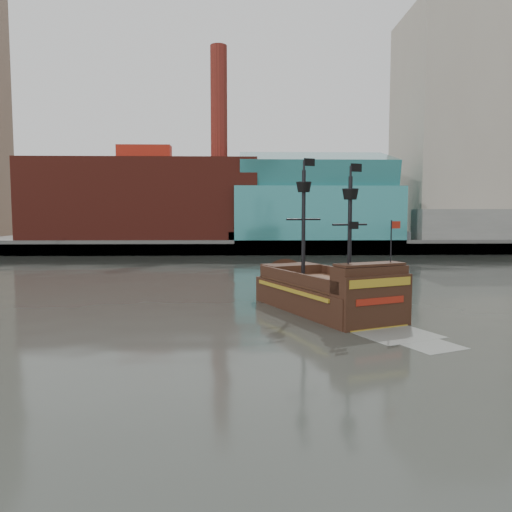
{
  "coord_description": "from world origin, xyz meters",
  "views": [
    {
      "loc": [
        -3.9,
        -23.65,
        7.12
      ],
      "look_at": [
        -2.76,
        13.37,
        4.0
      ],
      "focal_mm": 35.0,
      "sensor_mm": 36.0,
      "label": 1
    }
  ],
  "objects": [
    {
      "name": "pirate_ship",
      "position": [
        2.3,
        12.29,
        1.1
      ],
      "size": [
        10.74,
        16.75,
        12.1
      ],
      "rotation": [
        0.0,
        0.0,
        0.4
      ],
      "color": "black",
      "rests_on": "ground"
    },
    {
      "name": "seawall",
      "position": [
        0.0,
        62.5,
        1.3
      ],
      "size": [
        220.0,
        1.0,
        2.6
      ],
      "primitive_type": "cube",
      "color": "#4C4C49",
      "rests_on": "ground"
    },
    {
      "name": "ground",
      "position": [
        0.0,
        0.0,
        0.0
      ],
      "size": [
        400.0,
        400.0,
        0.0
      ],
      "primitive_type": "plane",
      "color": "#2B2F29",
      "rests_on": "ground"
    },
    {
      "name": "skyline",
      "position": [
        5.21,
        84.56,
        24.55
      ],
      "size": [
        149.0,
        45.0,
        62.0
      ],
      "color": "#7F614C",
      "rests_on": "promenade_far"
    },
    {
      "name": "promenade_far",
      "position": [
        0.0,
        92.0,
        1.0
      ],
      "size": [
        220.0,
        60.0,
        2.0
      ],
      "primitive_type": "cube",
      "color": "slate",
      "rests_on": "ground"
    }
  ]
}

